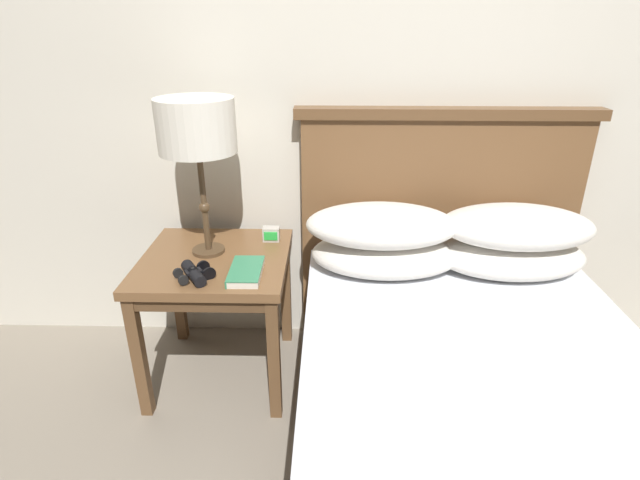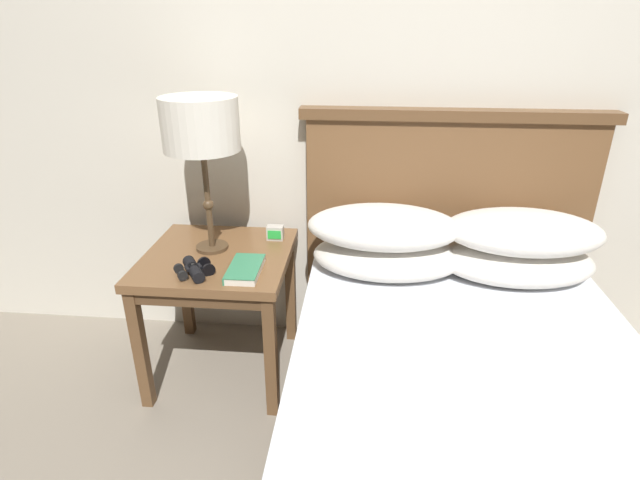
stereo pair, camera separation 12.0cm
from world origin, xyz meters
name	(u,v)px [view 1 (the left image)]	position (x,y,z in m)	size (l,w,h in m)	color
wall_back	(373,54)	(0.00, 0.94, 1.30)	(8.00, 0.06, 2.60)	beige
nightstand	(216,274)	(-0.63, 0.57, 0.49)	(0.58, 0.58, 0.56)	brown
bed	(474,393)	(0.31, 0.11, 0.30)	(1.26, 1.83, 1.10)	#4E3520
table_lamp	(196,129)	(-0.66, 0.62, 1.06)	(0.29, 0.29, 0.61)	#4C3823
book_on_nightstand	(245,272)	(-0.48, 0.42, 0.58)	(0.12, 0.22, 0.03)	silver
binoculars_pair	(194,273)	(-0.66, 0.39, 0.59)	(0.16, 0.16, 0.05)	black
alarm_clock	(271,234)	(-0.42, 0.74, 0.59)	(0.07, 0.05, 0.06)	#B7B2A8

